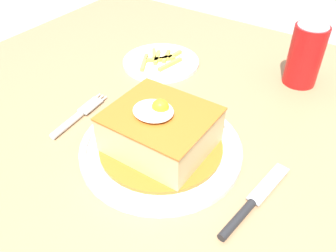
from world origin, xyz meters
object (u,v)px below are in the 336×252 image
main_plate (161,147)px  fork (75,118)px  soda_can (305,55)px  side_plate_fries (161,62)px  knife (247,208)px

main_plate → fork: 0.17m
main_plate → soda_can: soda_can is taller
side_plate_fries → soda_can: bearing=19.3°
knife → fork: bearing=178.2°
fork → knife: bearing=-1.8°
main_plate → soda_can: size_ratio=2.09×
soda_can → knife: bearing=-82.5°
main_plate → fork: main_plate is taller
soda_can → side_plate_fries: soda_can is taller
fork → main_plate: bearing=6.8°
soda_can → fork: bearing=-129.3°
main_plate → knife: (0.16, -0.03, -0.00)m
soda_can → main_plate: bearing=-109.2°
fork → side_plate_fries: size_ratio=0.83×
main_plate → fork: size_ratio=1.83×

